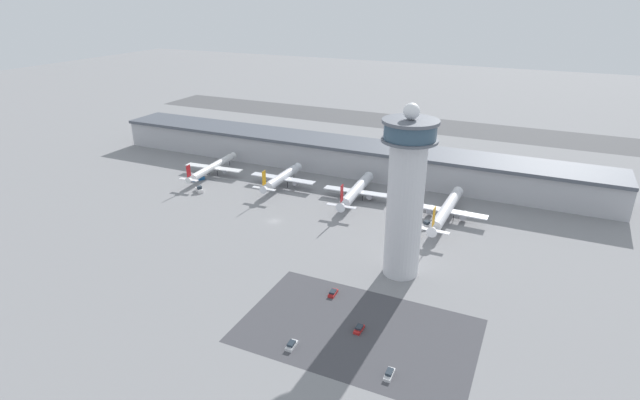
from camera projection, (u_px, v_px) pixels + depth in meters
name	position (u px, v px, depth m)	size (l,w,h in m)	color
ground_plane	(274.00, 221.00, 202.68)	(1000.00, 1000.00, 0.00)	gray
terminal_building	(341.00, 155.00, 258.25)	(262.37, 25.00, 15.45)	#B2B2B7
runway_strip	(401.00, 122.00, 355.40)	(393.55, 44.00, 0.01)	#515154
control_tower	(406.00, 192.00, 154.77)	(17.06, 17.06, 56.61)	silver
parking_lot_surface	(357.00, 331.00, 137.39)	(64.00, 40.00, 0.01)	#424247
airplane_gate_alpha	(213.00, 167.00, 251.77)	(31.33, 42.65, 11.66)	white
airplane_gate_bravo	(282.00, 178.00, 236.52)	(32.93, 35.38, 13.36)	silver
airplane_gate_charlie	(356.00, 191.00, 222.28)	(30.20, 41.17, 13.85)	silver
airplane_gate_delta	(446.00, 210.00, 201.93)	(32.69, 45.73, 14.14)	white
service_truck_catering	(426.00, 225.00, 197.09)	(4.82, 7.26, 2.57)	black
service_truck_fuel	(198.00, 178.00, 246.58)	(5.27, 6.45, 2.74)	black
service_truck_baggage	(199.00, 190.00, 232.23)	(5.91, 5.17, 2.93)	black
car_blue_compact	(389.00, 374.00, 120.97)	(1.80, 4.63, 1.52)	black
car_navy_sedan	(333.00, 293.00, 153.53)	(2.04, 4.53, 1.43)	black
car_grey_coupe	(292.00, 345.00, 130.82)	(1.99, 4.38, 1.55)	black
car_black_suv	(359.00, 329.00, 137.20)	(1.95, 4.33, 1.43)	black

